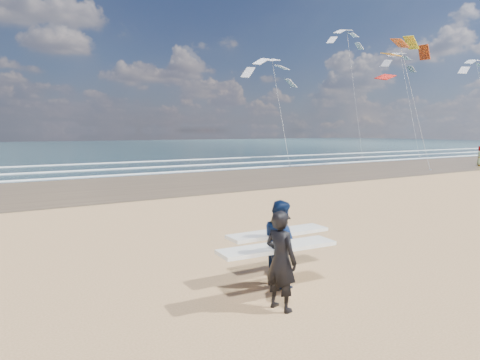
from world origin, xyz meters
TOP-DOWN VIEW (x-y plane):
  - wet_sand_strip at (20.00, 18.00)m, footprint 220.00×12.00m
  - ocean at (20.00, 72.00)m, footprint 220.00×100.00m
  - foam_breakers at (20.00, 28.10)m, footprint 220.00×11.70m
  - surfer_near at (-0.53, 0.01)m, footprint 2.24×1.05m
  - surfer_far at (0.20, 0.94)m, footprint 2.22×1.13m
  - kite_0 at (25.27, 16.66)m, footprint 6.49×4.81m
  - kite_1 at (18.48, 25.06)m, footprint 5.78×4.74m
  - kite_2 at (39.41, 27.34)m, footprint 5.55×4.71m
  - kite_5 at (34.37, 31.27)m, footprint 5.54×4.71m

SIDE VIEW (x-z plane):
  - wet_sand_strip at x=20.00m, z-range 0.00..0.01m
  - ocean at x=20.00m, z-range 0.00..0.02m
  - foam_breakers at x=20.00m, z-range 0.02..0.08m
  - surfer_far at x=0.20m, z-range 0.01..1.68m
  - surfer_near at x=-0.53m, z-range 0.02..1.72m
  - kite_1 at x=18.48m, z-range 0.56..11.08m
  - kite_0 at x=25.27m, z-range 0.86..12.28m
  - kite_2 at x=39.41m, z-range 0.54..13.94m
  - kite_5 at x=34.37m, z-range 0.58..16.83m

